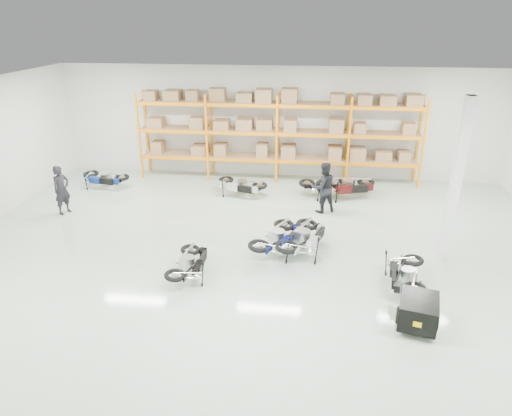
# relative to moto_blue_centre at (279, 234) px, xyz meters

# --- Properties ---
(room) EXTENTS (18.00, 18.00, 18.00)m
(room) POSITION_rel_moto_blue_centre_xyz_m (-0.54, -0.18, 1.68)
(room) COLOR #A4B7A6
(room) RESTS_ON ground
(pallet_rack) EXTENTS (11.28, 0.98, 3.62)m
(pallet_rack) POSITION_rel_moto_blue_centre_xyz_m (-0.54, 6.27, 1.69)
(pallet_rack) COLOR orange
(pallet_rack) RESTS_ON ground
(structural_column) EXTENTS (0.25, 0.25, 4.50)m
(structural_column) POSITION_rel_moto_blue_centre_xyz_m (4.66, 0.32, 1.68)
(structural_column) COLOR white
(structural_column) RESTS_ON ground
(moto_blue_centre) EXTENTS (1.58, 2.09, 1.21)m
(moto_blue_centre) POSITION_rel_moto_blue_centre_xyz_m (0.00, 0.00, 0.00)
(moto_blue_centre) COLOR #070C49
(moto_blue_centre) RESTS_ON ground
(moto_silver_left) EXTENTS (1.54, 2.15, 1.26)m
(moto_silver_left) POSITION_rel_moto_blue_centre_xyz_m (0.73, 0.04, 0.02)
(moto_silver_left) COLOR #AAACB1
(moto_silver_left) RESTS_ON ground
(moto_black_far_left) EXTENTS (0.86, 1.63, 1.04)m
(moto_black_far_left) POSITION_rel_moto_blue_centre_xyz_m (-2.20, -1.62, -0.08)
(moto_black_far_left) COLOR black
(moto_black_far_left) RESTS_ON ground
(moto_touring_right) EXTENTS (1.09, 1.78, 1.08)m
(moto_touring_right) POSITION_rel_moto_blue_centre_xyz_m (3.24, -1.52, -0.06)
(moto_touring_right) COLOR black
(moto_touring_right) RESTS_ON ground
(trailer) EXTENTS (1.01, 1.73, 0.70)m
(trailer) POSITION_rel_moto_blue_centre_xyz_m (3.24, -3.12, -0.16)
(trailer) COLOR black
(trailer) RESTS_ON ground
(moto_back_a) EXTENTS (1.84, 1.18, 1.10)m
(moto_back_a) POSITION_rel_moto_blue_centre_xyz_m (-7.25, 4.47, -0.05)
(moto_back_a) COLOR navy
(moto_back_a) RESTS_ON ground
(moto_back_b) EXTENTS (1.91, 1.37, 1.12)m
(moto_back_b) POSITION_rel_moto_blue_centre_xyz_m (-1.78, 4.26, -0.05)
(moto_back_b) COLOR silver
(moto_back_b) RESTS_ON ground
(moto_back_c) EXTENTS (2.02, 1.33, 1.20)m
(moto_back_c) POSITION_rel_moto_blue_centre_xyz_m (1.54, 4.57, -0.01)
(moto_back_c) COLOR black
(moto_back_c) RESTS_ON ground
(moto_back_d) EXTENTS (2.09, 1.36, 1.25)m
(moto_back_d) POSITION_rel_moto_blue_centre_xyz_m (2.21, 4.51, 0.02)
(moto_back_d) COLOR #430D10
(moto_back_d) RESTS_ON ground
(person_left) EXTENTS (0.62, 0.73, 1.70)m
(person_left) POSITION_rel_moto_blue_centre_xyz_m (-7.54, 1.92, 0.28)
(person_left) COLOR black
(person_left) RESTS_ON ground
(person_back) EXTENTS (1.06, 0.96, 1.78)m
(person_back) POSITION_rel_moto_blue_centre_xyz_m (1.29, 3.08, 0.32)
(person_back) COLOR black
(person_back) RESTS_ON ground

